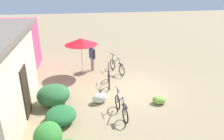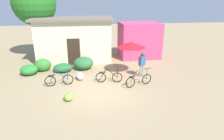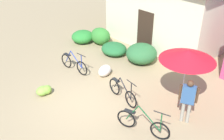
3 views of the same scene
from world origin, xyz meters
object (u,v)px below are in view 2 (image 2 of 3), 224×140
object	(u,v)px
bicycle_leftmost	(59,80)
bicycle_near_pile	(109,77)
banana_pile_on_ground	(69,97)
market_umbrella	(131,45)
produce_sack	(80,76)
building_low	(74,39)
shop_pink	(139,40)
tree_behind_building	(34,4)
person_vendor	(142,62)
bicycle_center_loaded	(139,80)

from	to	relation	value
bicycle_leftmost	bicycle_near_pile	world-z (taller)	bicycle_near_pile
bicycle_leftmost	banana_pile_on_ground	distance (m)	1.92
market_umbrella	produce_sack	distance (m)	3.77
building_low	shop_pink	xyz separation A→B (m)	(5.37, 0.40, -0.27)
tree_behind_building	bicycle_near_pile	world-z (taller)	tree_behind_building
bicycle_near_pile	banana_pile_on_ground	world-z (taller)	bicycle_near_pile
building_low	tree_behind_building	bearing A→B (deg)	154.71
shop_pink	bicycle_near_pile	world-z (taller)	shop_pink
bicycle_leftmost	person_vendor	bearing A→B (deg)	7.88
person_vendor	tree_behind_building	bearing A→B (deg)	141.92
bicycle_near_pile	person_vendor	xyz separation A→B (m)	(2.17, 0.66, 0.60)
market_umbrella	bicycle_leftmost	bearing A→B (deg)	-163.49
banana_pile_on_ground	produce_sack	size ratio (longest dim) A/B	0.97
market_umbrella	bicycle_near_pile	size ratio (longest dim) A/B	1.35
produce_sack	banana_pile_on_ground	bearing A→B (deg)	-101.52
bicycle_center_loaded	banana_pile_on_ground	xyz separation A→B (m)	(-3.83, -1.11, -0.19)
market_umbrella	produce_sack	size ratio (longest dim) A/B	3.04
shop_pink	tree_behind_building	world-z (taller)	tree_behind_building
market_umbrella	shop_pink	bearing A→B (deg)	67.95
shop_pink	produce_sack	size ratio (longest dim) A/B	4.57
shop_pink	banana_pile_on_ground	distance (m)	9.13
bicycle_center_loaded	person_vendor	bearing A→B (deg)	67.69
bicycle_leftmost	produce_sack	bearing A→B (deg)	31.86
shop_pink	banana_pile_on_ground	size ratio (longest dim) A/B	4.69
shop_pink	market_umbrella	world-z (taller)	shop_pink
shop_pink	bicycle_center_loaded	bearing A→B (deg)	-105.02
tree_behind_building	bicycle_leftmost	world-z (taller)	tree_behind_building
market_umbrella	banana_pile_on_ground	xyz separation A→B (m)	(-3.81, -3.12, -1.79)
building_low	tree_behind_building	size ratio (longest dim) A/B	1.00
building_low	shop_pink	world-z (taller)	building_low
produce_sack	building_low	bearing A→B (deg)	95.62
bicycle_near_pile	banana_pile_on_ground	distance (m)	2.90
bicycle_center_loaded	produce_sack	bearing A→B (deg)	157.05
shop_pink	produce_sack	xyz separation A→B (m)	(-4.95, -4.69, -1.21)
shop_pink	banana_pile_on_ground	xyz separation A→B (m)	(-5.46, -7.20, -1.27)
tree_behind_building	market_umbrella	distance (m)	8.75
market_umbrella	bicycle_leftmost	distance (m)	4.91
tree_behind_building	banana_pile_on_ground	world-z (taller)	tree_behind_building
bicycle_near_pile	tree_behind_building	bearing A→B (deg)	128.81
bicycle_center_loaded	person_vendor	size ratio (longest dim) A/B	1.06
produce_sack	market_umbrella	bearing A→B (deg)	10.35
bicycle_center_loaded	shop_pink	bearing A→B (deg)	74.98
bicycle_center_loaded	bicycle_near_pile	bearing A→B (deg)	155.63
tree_behind_building	person_vendor	distance (m)	9.86
building_low	tree_behind_building	world-z (taller)	tree_behind_building
shop_pink	bicycle_near_pile	size ratio (longest dim) A/B	2.03
shop_pink	tree_behind_building	xyz separation A→B (m)	(-8.37, 1.02, 2.87)
bicycle_leftmost	person_vendor	size ratio (longest dim) A/B	1.03
banana_pile_on_ground	bicycle_near_pile	bearing A→B (deg)	39.51
bicycle_leftmost	bicycle_center_loaded	size ratio (longest dim) A/B	0.97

